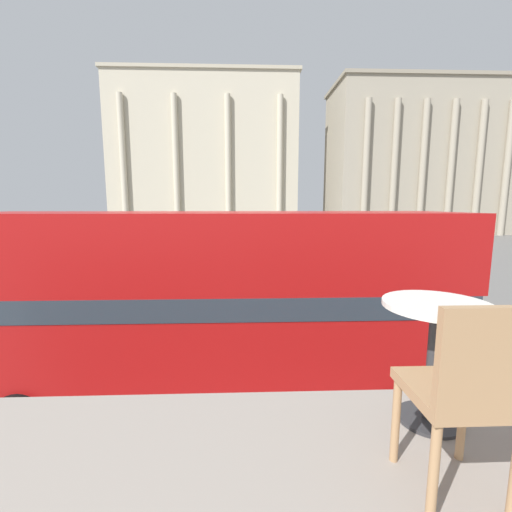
{
  "coord_description": "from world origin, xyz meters",
  "views": [
    {
      "loc": [
        0.36,
        -2.2,
        4.46
      ],
      "look_at": [
        1.05,
        15.79,
        1.78
      ],
      "focal_mm": 24.0,
      "sensor_mm": 36.0,
      "label": 1
    }
  ],
  "objects_px": {
    "traffic_light_mid": "(168,244)",
    "pedestrian_grey": "(229,269)",
    "plaza_building_right": "(428,161)",
    "traffic_light_far": "(266,231)",
    "car_silver": "(90,275)",
    "pedestrian_yellow": "(236,254)",
    "double_decker_bus": "(220,300)",
    "pedestrian_red": "(174,260)",
    "plaza_building_left": "(206,157)",
    "pedestrian_black": "(180,251)",
    "cafe_dining_table": "(435,335)",
    "traffic_light_near": "(250,259)",
    "cafe_chair_0": "(465,390)"
  },
  "relations": [
    {
      "from": "plaza_building_right",
      "to": "traffic_light_far",
      "type": "distance_m",
      "value": 40.99
    },
    {
      "from": "plaza_building_left",
      "to": "pedestrian_grey",
      "type": "relative_size",
      "value": 19.05
    },
    {
      "from": "cafe_dining_table",
      "to": "pedestrian_black",
      "type": "xyz_separation_m",
      "value": [
        -5.91,
        24.34,
        -2.73
      ]
    },
    {
      "from": "plaza_building_right",
      "to": "pedestrian_red",
      "type": "xyz_separation_m",
      "value": [
        -34.35,
        -33.75,
        -10.51
      ]
    },
    {
      "from": "plaza_building_left",
      "to": "pedestrian_grey",
      "type": "xyz_separation_m",
      "value": [
        5.38,
        -41.08,
        -11.59
      ]
    },
    {
      "from": "car_silver",
      "to": "pedestrian_yellow",
      "type": "distance_m",
      "value": 9.98
    },
    {
      "from": "cafe_chair_0",
      "to": "traffic_light_mid",
      "type": "relative_size",
      "value": 0.28
    },
    {
      "from": "traffic_light_near",
      "to": "traffic_light_far",
      "type": "height_order",
      "value": "traffic_light_far"
    },
    {
      "from": "plaza_building_left",
      "to": "traffic_light_mid",
      "type": "bearing_deg",
      "value": -87.56
    },
    {
      "from": "plaza_building_left",
      "to": "car_silver",
      "type": "bearing_deg",
      "value": -92.96
    },
    {
      "from": "cafe_chair_0",
      "to": "pedestrian_black",
      "type": "relative_size",
      "value": 0.53
    },
    {
      "from": "plaza_building_right",
      "to": "car_silver",
      "type": "xyz_separation_m",
      "value": [
        -38.24,
        -36.98,
        -10.78
      ]
    },
    {
      "from": "traffic_light_mid",
      "to": "pedestrian_grey",
      "type": "xyz_separation_m",
      "value": [
        3.69,
        -1.55,
        -1.25
      ]
    },
    {
      "from": "cafe_dining_table",
      "to": "pedestrian_black",
      "type": "height_order",
      "value": "cafe_dining_table"
    },
    {
      "from": "pedestrian_yellow",
      "to": "double_decker_bus",
      "type": "bearing_deg",
      "value": -36.87
    },
    {
      "from": "traffic_light_far",
      "to": "pedestrian_yellow",
      "type": "bearing_deg",
      "value": -135.95
    },
    {
      "from": "car_silver",
      "to": "traffic_light_far",
      "type": "bearing_deg",
      "value": 26.09
    },
    {
      "from": "double_decker_bus",
      "to": "cafe_dining_table",
      "type": "distance_m",
      "value": 5.84
    },
    {
      "from": "traffic_light_mid",
      "to": "traffic_light_far",
      "type": "xyz_separation_m",
      "value": [
        6.29,
        6.52,
        0.28
      ]
    },
    {
      "from": "traffic_light_mid",
      "to": "pedestrian_red",
      "type": "distance_m",
      "value": 1.7
    },
    {
      "from": "pedestrian_yellow",
      "to": "cafe_dining_table",
      "type": "bearing_deg",
      "value": -32.86
    },
    {
      "from": "traffic_light_far",
      "to": "pedestrian_yellow",
      "type": "height_order",
      "value": "traffic_light_far"
    },
    {
      "from": "cafe_dining_table",
      "to": "cafe_chair_0",
      "type": "bearing_deg",
      "value": -108.2
    },
    {
      "from": "traffic_light_mid",
      "to": "pedestrian_red",
      "type": "xyz_separation_m",
      "value": [
        0.05,
        1.2,
        -1.2
      ]
    },
    {
      "from": "double_decker_bus",
      "to": "car_silver",
      "type": "xyz_separation_m",
      "value": [
        -7.8,
        11.23,
        -1.69
      ]
    },
    {
      "from": "traffic_light_near",
      "to": "pedestrian_red",
      "type": "xyz_separation_m",
      "value": [
        -4.71,
        8.04,
        -1.31
      ]
    },
    {
      "from": "pedestrian_black",
      "to": "pedestrian_red",
      "type": "relative_size",
      "value": 1.02
    },
    {
      "from": "car_silver",
      "to": "pedestrian_grey",
      "type": "relative_size",
      "value": 2.64
    },
    {
      "from": "plaza_building_left",
      "to": "car_silver",
      "type": "xyz_separation_m",
      "value": [
        -2.15,
        -41.56,
        -11.79
      ]
    },
    {
      "from": "double_decker_bus",
      "to": "plaza_building_left",
      "type": "height_order",
      "value": "plaza_building_left"
    },
    {
      "from": "plaza_building_right",
      "to": "traffic_light_far",
      "type": "height_order",
      "value": "plaza_building_right"
    },
    {
      "from": "traffic_light_mid",
      "to": "traffic_light_far",
      "type": "bearing_deg",
      "value": 46.04
    },
    {
      "from": "traffic_light_far",
      "to": "cafe_chair_0",
      "type": "bearing_deg",
      "value": -91.97
    },
    {
      "from": "plaza_building_left",
      "to": "traffic_light_far",
      "type": "bearing_deg",
      "value": -76.42
    },
    {
      "from": "double_decker_bus",
      "to": "car_silver",
      "type": "relative_size",
      "value": 2.43
    },
    {
      "from": "pedestrian_black",
      "to": "pedestrian_red",
      "type": "xyz_separation_m",
      "value": [
        0.37,
        -4.43,
        -0.02
      ]
    },
    {
      "from": "car_silver",
      "to": "pedestrian_grey",
      "type": "height_order",
      "value": "pedestrian_grey"
    },
    {
      "from": "cafe_dining_table",
      "to": "plaza_building_left",
      "type": "height_order",
      "value": "plaza_building_left"
    },
    {
      "from": "double_decker_bus",
      "to": "car_silver",
      "type": "height_order",
      "value": "double_decker_bus"
    },
    {
      "from": "plaza_building_right",
      "to": "pedestrian_yellow",
      "type": "height_order",
      "value": "plaza_building_right"
    },
    {
      "from": "cafe_chair_0",
      "to": "plaza_building_left",
      "type": "height_order",
      "value": "plaza_building_left"
    },
    {
      "from": "double_decker_bus",
      "to": "plaza_building_right",
      "type": "distance_m",
      "value": 57.73
    },
    {
      "from": "plaza_building_right",
      "to": "pedestrian_grey",
      "type": "xyz_separation_m",
      "value": [
        -30.71,
        -36.5,
        -10.57
      ]
    },
    {
      "from": "plaza_building_right",
      "to": "traffic_light_far",
      "type": "xyz_separation_m",
      "value": [
        -28.11,
        -28.43,
        -9.03
      ]
    },
    {
      "from": "pedestrian_yellow",
      "to": "pedestrian_grey",
      "type": "bearing_deg",
      "value": -39.32
    },
    {
      "from": "cafe_chair_0",
      "to": "pedestrian_red",
      "type": "height_order",
      "value": "cafe_chair_0"
    },
    {
      "from": "plaza_building_right",
      "to": "pedestrian_yellow",
      "type": "xyz_separation_m",
      "value": [
        -30.47,
        -30.71,
        -10.53
      ]
    },
    {
      "from": "cafe_dining_table",
      "to": "traffic_light_mid",
      "type": "bearing_deg",
      "value": 106.62
    },
    {
      "from": "traffic_light_far",
      "to": "pedestrian_grey",
      "type": "distance_m",
      "value": 8.62
    },
    {
      "from": "traffic_light_mid",
      "to": "pedestrian_yellow",
      "type": "bearing_deg",
      "value": 47.17
    }
  ]
}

